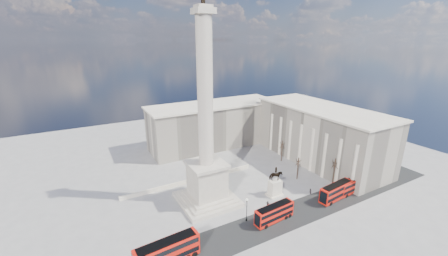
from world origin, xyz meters
name	(u,v)px	position (x,y,z in m)	size (l,w,h in m)	color
ground	(216,211)	(0.00, 0.00, 0.00)	(180.00, 180.00, 0.00)	gray
asphalt_road	(257,228)	(5.00, -10.00, 0.00)	(120.00, 9.00, 0.01)	#242424
nelsons_column	(206,155)	(0.00, 5.00, 12.92)	(14.00, 14.00, 49.85)	#BCB19D
balustrade_wall	(191,181)	(0.00, 16.00, 0.55)	(40.00, 0.60, 1.10)	beige
building_east	(321,134)	(45.00, 10.00, 9.32)	(19.00, 46.00, 18.60)	#B4A994
building_northeast	(215,124)	(20.00, 40.00, 8.32)	(51.00, 17.00, 16.60)	#B4A994
red_bus_a	(168,252)	(-15.28, -10.30, 2.57)	(12.24, 3.63, 4.90)	red
red_bus_b	(274,213)	(9.87, -9.85, 2.13)	(10.15, 3.04, 4.06)	red
red_bus_c	(336,191)	(29.73, -10.32, 2.28)	(10.89, 3.52, 4.34)	red
red_bus_d	(352,185)	(36.15, -10.04, 2.10)	(10.01, 2.92, 4.01)	red
victorian_lamp	(247,208)	(4.36, -6.73, 3.40)	(0.50, 0.50, 5.77)	black
equestrian_statue	(275,186)	(16.89, -1.28, 2.91)	(4.02, 3.02, 8.37)	beige
bare_tree_near	(335,163)	(35.18, -4.73, 6.69)	(1.94, 1.94, 8.49)	#332319
bare_tree_mid	(298,162)	(28.54, 2.67, 5.70)	(1.91, 1.91, 7.24)	#332319
bare_tree_far	(282,144)	(32.92, 15.08, 6.05)	(1.88, 1.88, 7.68)	#332319
pedestrian_walking	(283,203)	(15.61, -6.05, 0.90)	(0.66, 0.43, 1.81)	black
pedestrian_standing	(310,192)	(25.41, -5.60, 0.90)	(0.88, 0.68, 1.81)	black
pedestrian_crossing	(268,204)	(11.83, -4.90, 0.94)	(1.10, 0.46, 1.88)	black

